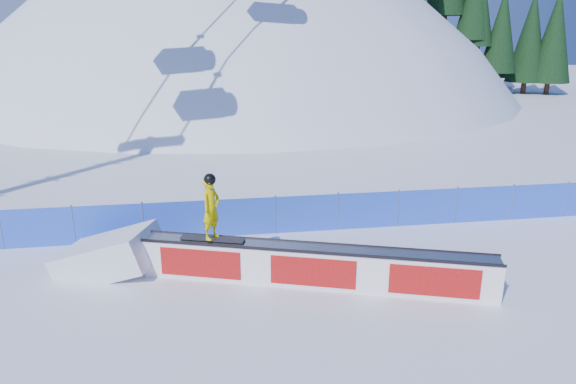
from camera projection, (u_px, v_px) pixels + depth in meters
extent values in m
plane|color=white|center=(342.00, 302.00, 12.08)|extent=(160.00, 160.00, 0.00)
sphere|color=silver|center=(242.00, 258.00, 57.06)|extent=(64.00, 64.00, 64.00)
cylinder|color=#372216|center=(445.00, 18.00, 49.48)|extent=(0.50, 0.50, 1.40)
cylinder|color=#372216|center=(440.00, 28.00, 53.50)|extent=(0.50, 0.50, 1.40)
cylinder|color=#372216|center=(460.00, 29.00, 48.62)|extent=(0.50, 0.50, 1.40)
cylinder|color=#372216|center=(475.00, 71.00, 54.64)|extent=(0.50, 0.50, 1.40)
cone|color=black|center=(480.00, 29.00, 53.37)|extent=(3.22, 3.22, 7.32)
cylinder|color=#372216|center=(491.00, 70.00, 50.14)|extent=(0.50, 0.50, 1.40)
cone|color=black|center=(498.00, 9.00, 48.47)|extent=(4.40, 4.40, 9.99)
cylinder|color=#372216|center=(476.00, 83.00, 57.21)|extent=(0.50, 0.50, 1.40)
cone|color=black|center=(481.00, 34.00, 55.66)|extent=(4.05, 4.05, 9.21)
cylinder|color=#372216|center=(491.00, 82.00, 57.84)|extent=(0.50, 0.50, 1.40)
cone|color=black|center=(495.00, 47.00, 56.71)|extent=(2.81, 2.81, 6.39)
cylinder|color=#372216|center=(509.00, 83.00, 56.49)|extent=(0.50, 0.50, 1.40)
cone|color=black|center=(513.00, 49.00, 55.39)|extent=(2.71, 2.71, 6.16)
cube|color=blue|center=(307.00, 214.00, 16.14)|extent=(22.00, 0.03, 1.20)
cylinder|color=#44507B|center=(1.00, 228.00, 14.81)|extent=(0.05, 0.05, 1.30)
cylinder|color=#44507B|center=(74.00, 224.00, 15.10)|extent=(0.05, 0.05, 1.30)
cylinder|color=#44507B|center=(143.00, 221.00, 15.39)|extent=(0.05, 0.05, 1.30)
cylinder|color=#44507B|center=(211.00, 217.00, 15.69)|extent=(0.05, 0.05, 1.30)
cylinder|color=#44507B|center=(275.00, 214.00, 15.98)|extent=(0.05, 0.05, 1.30)
cylinder|color=#44507B|center=(338.00, 211.00, 16.27)|extent=(0.05, 0.05, 1.30)
cylinder|color=#44507B|center=(398.00, 207.00, 16.56)|extent=(0.05, 0.05, 1.30)
cylinder|color=#44507B|center=(456.00, 204.00, 16.86)|extent=(0.05, 0.05, 1.30)
cylinder|color=#44507B|center=(512.00, 201.00, 17.15)|extent=(0.05, 0.05, 1.30)
cylinder|color=#44507B|center=(566.00, 198.00, 17.44)|extent=(0.05, 0.05, 1.30)
cube|color=white|center=(314.00, 267.00, 12.72)|extent=(8.51, 3.35, 0.99)
cube|color=#9396A0|center=(315.00, 248.00, 12.56)|extent=(8.44, 3.35, 0.04)
cube|color=black|center=(313.00, 252.00, 12.28)|extent=(8.35, 2.86, 0.07)
cube|color=black|center=(316.00, 243.00, 12.83)|extent=(8.35, 2.86, 0.07)
cube|color=red|center=(313.00, 272.00, 12.45)|extent=(7.93, 2.71, 0.74)
cube|color=red|center=(316.00, 262.00, 12.99)|extent=(7.93, 2.71, 0.74)
cube|color=black|center=(212.00, 239.00, 12.97)|extent=(1.66, 0.81, 0.03)
imported|color=#E6D000|center=(211.00, 208.00, 12.73)|extent=(0.66, 0.70, 1.60)
sphere|color=black|center=(210.00, 179.00, 12.50)|extent=(0.30, 0.30, 0.30)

